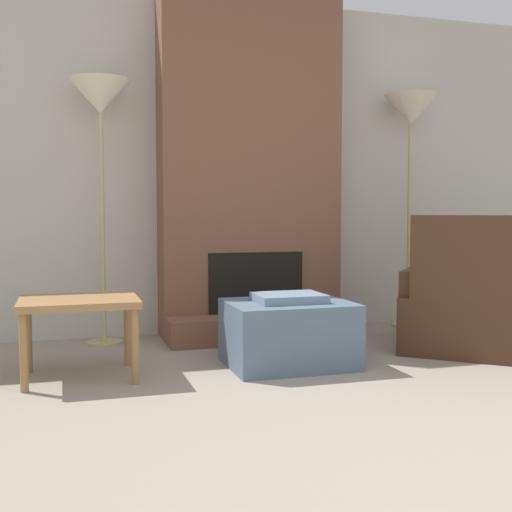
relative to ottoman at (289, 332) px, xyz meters
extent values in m
plane|color=gray|center=(0.06, -1.69, -0.21)|extent=(24.00, 24.00, 0.00)
cube|color=#BCB7AD|center=(0.06, 1.27, 1.09)|extent=(7.05, 0.06, 2.60)
cube|color=brown|center=(0.06, 1.07, 1.09)|extent=(1.38, 0.34, 2.60)
cube|color=brown|center=(0.06, 0.75, -0.11)|extent=(1.38, 0.29, 0.19)
cube|color=black|center=(0.06, 0.89, 0.21)|extent=(0.73, 0.02, 0.45)
cube|color=slate|center=(0.00, 0.00, -0.01)|extent=(0.75, 0.60, 0.40)
cube|color=slate|center=(0.00, 0.00, 0.22)|extent=(0.41, 0.33, 0.05)
cube|color=#422819|center=(1.41, 0.10, -0.01)|extent=(1.29, 1.30, 0.39)
cube|color=#422819|center=(1.16, -0.19, 0.26)|extent=(0.68, 0.63, 0.93)
cube|color=#422819|center=(1.13, 0.33, 0.07)|extent=(0.67, 0.75, 0.56)
cube|color=#9E7042|center=(-1.24, 0.06, 0.23)|extent=(0.66, 0.52, 0.04)
cylinder|color=#9E7042|center=(-1.53, -0.16, 0.00)|extent=(0.04, 0.04, 0.42)
cylinder|color=#9E7042|center=(-0.95, -0.16, 0.00)|extent=(0.04, 0.04, 0.42)
cylinder|color=#9E7042|center=(-1.53, 0.28, 0.00)|extent=(0.04, 0.04, 0.42)
cylinder|color=#9E7042|center=(-0.95, 0.28, 0.00)|extent=(0.04, 0.04, 0.42)
cylinder|color=tan|center=(-1.05, 1.00, -0.20)|extent=(0.26, 0.26, 0.02)
cylinder|color=tan|center=(-1.05, 1.00, 0.62)|extent=(0.03, 0.03, 1.62)
cone|color=silver|center=(-1.05, 1.00, 1.55)|extent=(0.43, 0.43, 0.24)
cylinder|color=tan|center=(1.40, 1.00, -0.20)|extent=(0.26, 0.26, 0.02)
cylinder|color=tan|center=(1.40, 1.00, 0.63)|extent=(0.03, 0.03, 1.64)
cone|color=silver|center=(1.40, 1.00, 1.57)|extent=(0.43, 0.43, 0.24)
camera|label=1|loc=(-1.32, -3.69, 0.74)|focal=45.00mm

